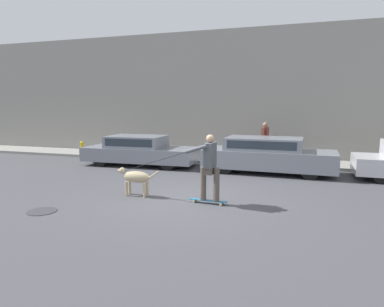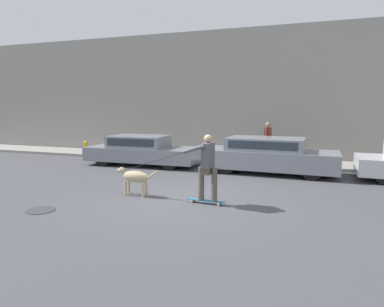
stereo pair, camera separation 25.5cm
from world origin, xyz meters
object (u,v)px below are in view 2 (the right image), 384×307
at_px(skateboarder, 207,165).
at_px(parked_car_0, 142,151).
at_px(pedestrian_with_bag, 268,140).
at_px(fire_hydrant, 86,149).
at_px(parked_car_1, 269,155).
at_px(dog, 135,177).

bearing_deg(skateboarder, parked_car_0, -43.27).
bearing_deg(pedestrian_with_bag, fire_hydrant, -166.21).
relative_size(parked_car_1, skateboarder, 1.58).
distance_m(parked_car_0, parked_car_1, 5.00).
distance_m(parked_car_1, pedestrian_with_bag, 1.76).
bearing_deg(parked_car_0, skateboarder, -49.35).
relative_size(dog, pedestrian_with_bag, 0.76).
distance_m(dog, skateboarder, 2.10).
bearing_deg(fire_hydrant, dog, -43.74).
bearing_deg(skateboarder, dog, 0.59).
relative_size(parked_car_0, fire_hydrant, 5.82).
distance_m(parked_car_1, fire_hydrant, 8.30).
relative_size(pedestrian_with_bag, fire_hydrant, 2.04).
bearing_deg(pedestrian_with_bag, parked_car_0, -153.04).
relative_size(parked_car_0, dog, 3.73).
bearing_deg(fire_hydrant, parked_car_1, -5.34).
bearing_deg(parked_car_1, skateboarder, -100.50).
relative_size(dog, fire_hydrant, 1.56).
distance_m(parked_car_0, dog, 4.73).
xyz_separation_m(dog, pedestrian_with_bag, (2.72, 5.98, 0.50)).
distance_m(skateboarder, fire_hydrant, 8.99).
bearing_deg(parked_car_1, fire_hydrant, 176.23).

